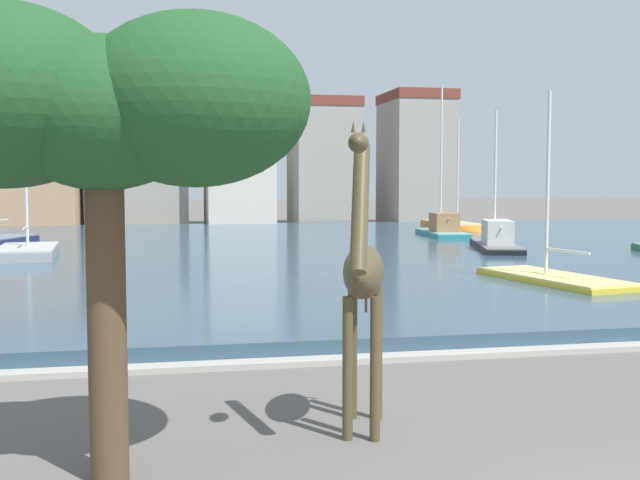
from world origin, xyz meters
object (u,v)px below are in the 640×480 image
object	(u,v)px
giraffe_statue	(363,279)
sailboat_black	(494,245)
sailboat_grey	(28,255)
shade_tree	(96,106)
sailboat_teal	(441,232)
sailboat_yellow	(543,282)
sailboat_orange	(458,228)

from	to	relation	value
giraffe_statue	sailboat_black	world-z (taller)	sailboat_black
sailboat_grey	shade_tree	bearing A→B (deg)	-78.91
sailboat_teal	sailboat_yellow	xyz separation A→B (m)	(-4.08, -20.98, -0.26)
sailboat_yellow	giraffe_statue	bearing A→B (deg)	-126.41
sailboat_teal	sailboat_black	world-z (taller)	sailboat_teal
sailboat_grey	shade_tree	xyz separation A→B (m)	(5.13, -26.14, 4.13)
sailboat_orange	shade_tree	size ratio (longest dim) A/B	1.60
sailboat_yellow	sailboat_orange	bearing A→B (deg)	74.28
sailboat_teal	shade_tree	bearing A→B (deg)	-116.13
giraffe_statue	sailboat_teal	distance (m)	36.56
shade_tree	sailboat_yellow	bearing A→B (deg)	47.06
giraffe_statue	sailboat_black	size ratio (longest dim) A/B	0.54
sailboat_orange	shade_tree	xyz separation A→B (m)	(-20.83, -41.42, 4.18)
sailboat_orange	shade_tree	world-z (taller)	sailboat_orange
sailboat_grey	sailboat_yellow	world-z (taller)	sailboat_grey
sailboat_yellow	sailboat_black	size ratio (longest dim) A/B	0.84
sailboat_teal	shade_tree	xyz separation A→B (m)	(-17.22, -35.10, 4.00)
sailboat_orange	sailboat_grey	bearing A→B (deg)	-149.50
sailboat_grey	sailboat_orange	world-z (taller)	sailboat_grey
sailboat_black	giraffe_statue	bearing A→B (deg)	-117.78
sailboat_black	sailboat_orange	bearing A→B (deg)	74.93
sailboat_yellow	shade_tree	size ratio (longest dim) A/B	1.21
sailboat_teal	sailboat_yellow	bearing A→B (deg)	-101.00
sailboat_yellow	sailboat_black	distance (m)	12.39
giraffe_statue	sailboat_yellow	xyz separation A→B (m)	(9.52, 12.91, -1.94)
sailboat_yellow	shade_tree	distance (m)	19.75
giraffe_statue	sailboat_orange	bearing A→B (deg)	66.83
sailboat_orange	sailboat_black	bearing A→B (deg)	-105.07
giraffe_statue	sailboat_black	xyz separation A→B (m)	(13.05, 24.78, -1.70)
sailboat_orange	sailboat_teal	bearing A→B (deg)	-119.71
sailboat_yellow	sailboat_orange	distance (m)	28.37
sailboat_grey	sailboat_teal	world-z (taller)	sailboat_teal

